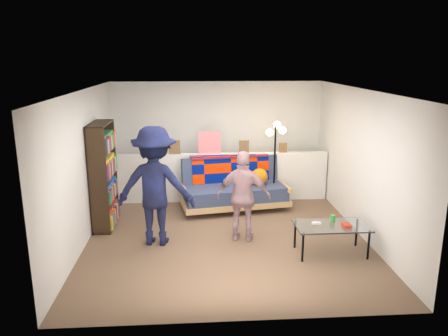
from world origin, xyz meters
name	(u,v)px	position (x,y,z in m)	size (l,w,h in m)	color
ground	(226,234)	(0.00, 0.00, 0.00)	(5.00, 5.00, 0.00)	brown
room_shell	(224,132)	(0.00, 0.47, 1.67)	(4.60, 5.05, 2.45)	silver
half_wall_ledge	(219,177)	(0.00, 1.80, 0.50)	(4.45, 0.15, 1.00)	silver
ledge_decor	(208,145)	(-0.23, 1.78, 1.18)	(2.97, 0.02, 0.45)	brown
futon_sofa	(235,188)	(0.27, 1.33, 0.41)	(2.18, 1.29, 0.88)	tan
bookshelf	(104,179)	(-2.08, 0.56, 0.85)	(0.30, 0.91, 1.83)	black
coffee_table	(332,227)	(1.54, -0.84, 0.43)	(1.10, 0.61, 0.57)	black
floor_lamp	(276,147)	(1.08, 1.40, 1.20)	(0.35, 0.31, 1.69)	black
person_left	(155,186)	(-1.12, -0.25, 0.94)	(1.22, 0.70, 1.89)	black
person_right	(244,197)	(0.27, -0.25, 0.74)	(0.87, 0.36, 1.48)	pink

